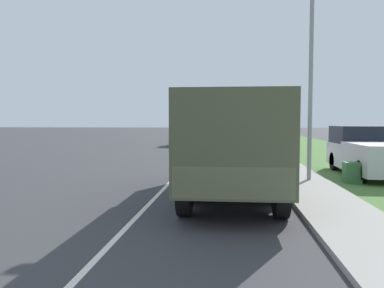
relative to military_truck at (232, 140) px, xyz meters
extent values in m
plane|color=#38383A|center=(-2.09, 28.36, -1.58)|extent=(180.00, 180.00, 0.00)
cube|color=silver|center=(-2.09, 28.36, -1.58)|extent=(0.12, 120.00, 0.00)
cube|color=#9E9B93|center=(2.41, 28.36, -1.52)|extent=(1.80, 120.00, 0.12)
cube|color=#4C7538|center=(6.81, 28.36, -1.57)|extent=(7.00, 120.00, 0.02)
cube|color=#606647|center=(0.00, 2.66, 0.02)|extent=(2.40, 2.02, 1.99)
cube|color=#4C5138|center=(0.00, -0.94, 0.09)|extent=(2.40, 5.19, 2.13)
cube|color=#606647|center=(0.00, -3.49, -0.63)|extent=(2.28, 0.10, 0.60)
cube|color=red|center=(-0.90, -3.51, -0.43)|extent=(0.12, 0.06, 0.12)
cube|color=red|center=(0.90, -3.51, -0.43)|extent=(0.12, 0.06, 0.12)
cylinder|color=black|center=(-1.05, 2.56, -1.00)|extent=(0.30, 1.16, 1.16)
cylinder|color=black|center=(1.05, 2.56, -1.00)|extent=(0.30, 1.16, 1.16)
cylinder|color=black|center=(-1.05, -2.24, -1.00)|extent=(0.30, 1.16, 1.16)
cylinder|color=black|center=(1.05, -2.24, -1.00)|extent=(0.30, 1.16, 1.16)
cylinder|color=black|center=(-1.05, -0.68, -1.00)|extent=(0.30, 1.16, 1.16)
cylinder|color=black|center=(1.05, -0.68, -1.00)|extent=(0.30, 1.16, 1.16)
cube|color=maroon|center=(-0.51, 10.93, -1.08)|extent=(1.84, 4.63, 0.65)
cube|color=black|center=(-0.51, 11.03, -0.42)|extent=(1.62, 2.08, 0.68)
cylinder|color=black|center=(-1.33, 12.42, -1.26)|extent=(0.20, 0.64, 0.64)
cylinder|color=black|center=(0.31, 12.42, -1.26)|extent=(0.20, 0.64, 0.64)
cylinder|color=black|center=(-1.33, 9.45, -1.26)|extent=(0.20, 0.64, 0.64)
cylinder|color=black|center=(0.31, 9.45, -1.26)|extent=(0.20, 0.64, 0.64)
cube|color=silver|center=(-4.04, 21.81, -1.04)|extent=(1.80, 4.83, 0.74)
cube|color=black|center=(-4.04, 21.91, -0.29)|extent=(1.58, 2.17, 0.75)
cylinder|color=black|center=(-4.84, 23.35, -1.26)|extent=(0.20, 0.64, 0.64)
cylinder|color=black|center=(-3.24, 23.35, -1.26)|extent=(0.20, 0.64, 0.64)
cylinder|color=black|center=(-4.84, 20.26, -1.26)|extent=(0.20, 0.64, 0.64)
cylinder|color=black|center=(-3.24, 20.26, -1.26)|extent=(0.20, 0.64, 0.64)
cube|color=#B7BABF|center=(-4.07, 34.13, -1.02)|extent=(1.94, 4.70, 0.78)
cube|color=black|center=(-4.07, 34.22, -0.23)|extent=(1.70, 2.11, 0.78)
cylinder|color=black|center=(-4.94, 35.63, -1.26)|extent=(0.20, 0.64, 0.64)
cylinder|color=black|center=(-3.20, 35.63, -1.26)|extent=(0.20, 0.64, 0.64)
cylinder|color=black|center=(-4.94, 32.62, -1.26)|extent=(0.20, 0.64, 0.64)
cylinder|color=black|center=(-3.20, 32.62, -1.26)|extent=(0.20, 0.64, 0.64)
cube|color=silver|center=(5.30, 4.37, -0.86)|extent=(1.96, 5.05, 0.95)
cube|color=black|center=(5.30, 5.83, -0.03)|extent=(1.81, 2.12, 0.71)
cube|color=silver|center=(5.30, 3.31, -0.33)|extent=(1.96, 2.93, 0.12)
cylinder|color=black|center=(4.44, 6.04, -1.18)|extent=(0.24, 0.76, 0.76)
cylinder|color=black|center=(6.17, 6.04, -1.18)|extent=(0.24, 0.76, 0.76)
cylinder|color=black|center=(4.44, 2.70, -1.18)|extent=(0.24, 0.76, 0.76)
cylinder|color=gray|center=(2.66, 2.57, 1.87)|extent=(0.14, 0.14, 6.66)
cube|color=#3D7042|center=(4.11, 2.65, -1.21)|extent=(0.55, 0.45, 0.70)
camera|label=1|loc=(-0.09, -10.44, 0.52)|focal=35.00mm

